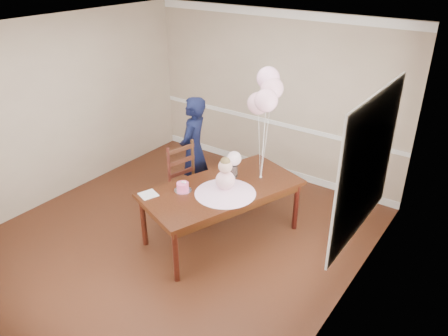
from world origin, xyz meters
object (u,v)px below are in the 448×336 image
woman (194,150)px  dining_table_top (222,189)px  birthday_cake (183,187)px  dining_chair_seat (191,190)px

woman → dining_table_top: bearing=43.5°
dining_table_top → woman: woman is taller
birthday_cake → dining_chair_seat: (-0.22, 0.41, -0.32)m
birthday_cake → dining_chair_seat: 0.57m
dining_table_top → woman: bearing=167.9°
birthday_cake → woman: size_ratio=0.09×
dining_chair_seat → woman: size_ratio=0.30×
dining_chair_seat → woman: (-0.37, 0.53, 0.32)m
dining_table_top → dining_chair_seat: dining_table_top is taller
birthday_cake → dining_table_top: bearing=46.3°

